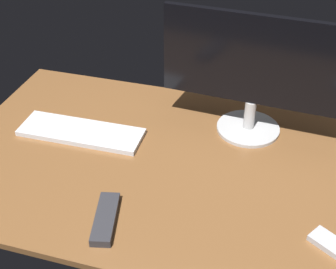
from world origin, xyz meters
TOP-DOWN VIEW (x-y plane):
  - desk at (0.00, 0.00)cm, footprint 140.00×84.00cm
  - monitor at (16.72, 23.55)cm, footprint 57.96×20.52cm
  - keyboard at (-34.89, 5.76)cm, footprint 40.50×13.60cm
  - tv_remote at (-12.50, -27.83)cm, footprint 9.04×18.11cm

SIDE VIEW (x-z plane):
  - desk at x=0.00cm, z-range 0.00..2.00cm
  - keyboard at x=-34.89cm, z-range 2.00..3.63cm
  - tv_remote at x=-12.50cm, z-range 2.00..4.21cm
  - monitor at x=16.72cm, z-range 4.02..43.67cm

